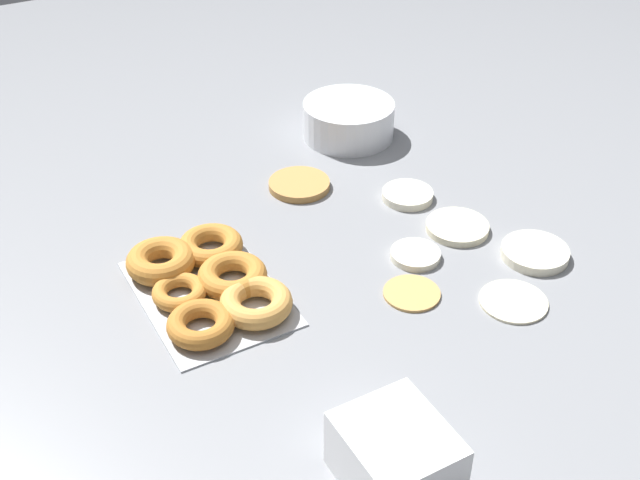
% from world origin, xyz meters
% --- Properties ---
extents(ground_plane, '(3.00, 3.00, 0.00)m').
position_xyz_m(ground_plane, '(0.00, 0.00, 0.00)').
color(ground_plane, gray).
extents(pancake_0, '(0.11, 0.11, 0.01)m').
position_xyz_m(pancake_0, '(0.03, 0.18, 0.01)').
color(pancake_0, beige).
rests_on(pancake_0, ground_plane).
extents(pancake_1, '(0.11, 0.11, 0.02)m').
position_xyz_m(pancake_1, '(0.15, 0.24, 0.01)').
color(pancake_1, silver).
rests_on(pancake_1, ground_plane).
extents(pancake_2, '(0.09, 0.09, 0.01)m').
position_xyz_m(pancake_2, '(0.14, 0.01, 0.00)').
color(pancake_2, tan).
rests_on(pancake_2, ground_plane).
extents(pancake_3, '(0.11, 0.11, 0.01)m').
position_xyz_m(pancake_3, '(-0.22, 0.01, 0.01)').
color(pancake_3, '#B27F42').
rests_on(pancake_3, ground_plane).
extents(pancake_4, '(0.10, 0.10, 0.01)m').
position_xyz_m(pancake_4, '(0.23, 0.14, 0.00)').
color(pancake_4, beige).
rests_on(pancake_4, ground_plane).
extents(pancake_5, '(0.08, 0.08, 0.01)m').
position_xyz_m(pancake_5, '(0.06, 0.07, 0.01)').
color(pancake_5, silver).
rests_on(pancake_5, ground_plane).
extents(pancake_6, '(0.09, 0.09, 0.01)m').
position_xyz_m(pancake_6, '(-0.09, 0.16, 0.01)').
color(pancake_6, silver).
rests_on(pancake_6, ground_plane).
extents(donut_tray, '(0.28, 0.20, 0.04)m').
position_xyz_m(donut_tray, '(-0.02, -0.26, 0.02)').
color(donut_tray, '#ADAFB5').
rests_on(donut_tray, ground_plane).
extents(batter_bowl, '(0.18, 0.18, 0.07)m').
position_xyz_m(batter_bowl, '(-0.35, 0.19, 0.04)').
color(batter_bowl, white).
rests_on(batter_bowl, ground_plane).
extents(container_stack, '(0.13, 0.12, 0.09)m').
position_xyz_m(container_stack, '(0.41, -0.20, 0.04)').
color(container_stack, white).
rests_on(container_stack, ground_plane).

